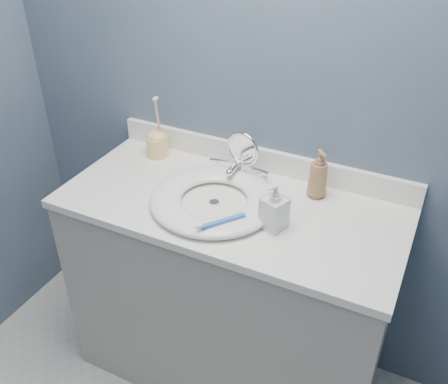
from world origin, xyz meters
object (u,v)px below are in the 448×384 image
Objects in this scene: soap_bottle_clear at (274,206)px; toothbrush_holder at (157,142)px; soap_bottle_amber at (318,174)px; makeup_mirror at (243,154)px.

toothbrush_holder is at bearing 178.66° from soap_bottle_clear.
soap_bottle_amber is at bearing 94.47° from soap_bottle_clear.
toothbrush_holder is at bearing 135.52° from soap_bottle_amber.
soap_bottle_clear is (-0.07, -0.24, -0.01)m from soap_bottle_amber.
toothbrush_holder is (-0.67, 0.00, -0.03)m from soap_bottle_amber.
makeup_mirror is at bearing -3.09° from toothbrush_holder.
soap_bottle_amber is at bearing 12.76° from makeup_mirror.
soap_bottle_amber reaches higher than soap_bottle_clear.
soap_bottle_clear is at bearing -37.15° from makeup_mirror.
toothbrush_holder reaches higher than soap_bottle_amber.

